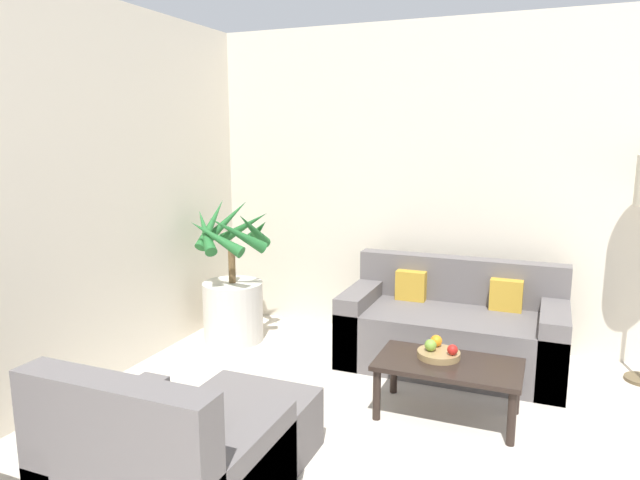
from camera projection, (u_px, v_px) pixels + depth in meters
The scene contains 10 objects.
wall_back at pixel (591, 190), 4.40m from camera, with size 7.99×0.06×2.70m.
potted_palm at pixel (233, 292), 4.91m from camera, with size 0.75×0.75×1.24m.
sofa_loveseat at pixel (452, 330), 4.40m from camera, with size 1.65×0.81×0.80m.
coffee_table at pixel (448, 370), 3.58m from camera, with size 0.90×0.50×0.36m.
fruit_bowl at pixel (439, 354), 3.65m from camera, with size 0.27×0.27×0.04m.
apple_red at pixel (452, 350), 3.58m from camera, with size 0.07×0.07×0.07m.
apple_green at pixel (431, 345), 3.64m from camera, with size 0.08×0.08×0.08m.
orange_fruit at pixel (436, 341), 3.72m from camera, with size 0.08×0.08×0.08m.
armchair at pixel (165, 478), 2.51m from camera, with size 0.88×0.79×0.85m.
ottoman at pixel (253, 424), 3.19m from camera, with size 0.67×0.48×0.35m.
Camera 1 is at (-0.28, 0.94, 1.77)m, focal length 32.00 mm.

